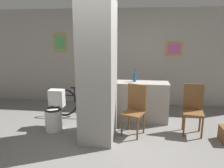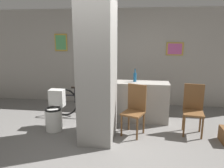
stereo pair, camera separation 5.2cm
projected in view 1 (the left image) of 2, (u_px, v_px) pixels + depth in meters
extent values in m
plane|color=slate|center=(101.00, 149.00, 3.75)|extent=(14.00, 14.00, 0.00)
cube|color=gray|center=(117.00, 57.00, 6.01)|extent=(8.00, 0.06, 2.60)
cube|color=#B79338|center=(60.00, 42.00, 6.07)|extent=(0.36, 0.02, 0.48)
cube|color=#4C9959|center=(60.00, 43.00, 6.06)|extent=(0.30, 0.01, 0.39)
cube|color=#B79338|center=(174.00, 49.00, 5.72)|extent=(0.44, 0.02, 0.34)
cube|color=#B24C8C|center=(174.00, 49.00, 5.71)|extent=(0.36, 0.01, 0.28)
cube|color=gray|center=(98.00, 70.00, 3.93)|extent=(0.59, 0.93, 2.60)
cylinder|color=#593319|center=(78.00, 57.00, 3.73)|extent=(0.03, 0.40, 0.40)
cylinder|color=red|center=(77.00, 57.00, 3.73)|extent=(0.01, 0.07, 0.07)
cube|color=gray|center=(140.00, 102.00, 4.90)|extent=(1.24, 0.44, 0.89)
cylinder|color=white|center=(54.00, 120.00, 4.43)|extent=(0.34, 0.34, 0.44)
torus|color=black|center=(53.00, 109.00, 4.38)|extent=(0.33, 0.33, 0.04)
cube|color=white|center=(57.00, 98.00, 4.57)|extent=(0.31, 0.20, 0.36)
cylinder|color=brown|center=(122.00, 126.00, 4.18)|extent=(0.04, 0.04, 0.42)
cylinder|color=brown|center=(137.00, 129.00, 4.03)|extent=(0.04, 0.04, 0.42)
cylinder|color=brown|center=(129.00, 120.00, 4.46)|extent=(0.04, 0.04, 0.42)
cylinder|color=brown|center=(144.00, 123.00, 4.30)|extent=(0.04, 0.04, 0.42)
cube|color=brown|center=(133.00, 113.00, 4.19)|extent=(0.49, 0.49, 0.04)
cube|color=brown|center=(137.00, 97.00, 4.28)|extent=(0.36, 0.17, 0.52)
cylinder|color=brown|center=(184.00, 126.00, 4.15)|extent=(0.04, 0.04, 0.42)
cylinder|color=brown|center=(202.00, 128.00, 4.07)|extent=(0.04, 0.04, 0.42)
cylinder|color=brown|center=(183.00, 120.00, 4.46)|extent=(0.04, 0.04, 0.42)
cylinder|color=brown|center=(200.00, 122.00, 4.38)|extent=(0.04, 0.04, 0.42)
cube|color=brown|center=(193.00, 113.00, 4.22)|extent=(0.42, 0.42, 0.04)
cube|color=brown|center=(193.00, 97.00, 4.32)|extent=(0.38, 0.08, 0.52)
torus|color=black|center=(64.00, 102.00, 5.21)|extent=(0.68, 0.04, 0.68)
torus|color=black|center=(109.00, 104.00, 5.07)|extent=(0.68, 0.04, 0.68)
cylinder|color=black|center=(86.00, 96.00, 5.10)|extent=(0.99, 0.04, 0.04)
cylinder|color=black|center=(74.00, 96.00, 5.14)|extent=(0.03, 0.03, 0.35)
cylinder|color=black|center=(106.00, 97.00, 5.04)|extent=(0.03, 0.03, 0.32)
cube|color=black|center=(74.00, 88.00, 5.09)|extent=(0.16, 0.06, 0.04)
cylinder|color=#262626|center=(106.00, 90.00, 5.01)|extent=(0.03, 0.42, 0.03)
cylinder|color=#19598C|center=(135.00, 77.00, 4.84)|extent=(0.07, 0.07, 0.20)
cylinder|color=#19598C|center=(135.00, 71.00, 4.81)|extent=(0.03, 0.03, 0.08)
sphere|color=#333333|center=(135.00, 69.00, 4.80)|extent=(0.03, 0.03, 0.03)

